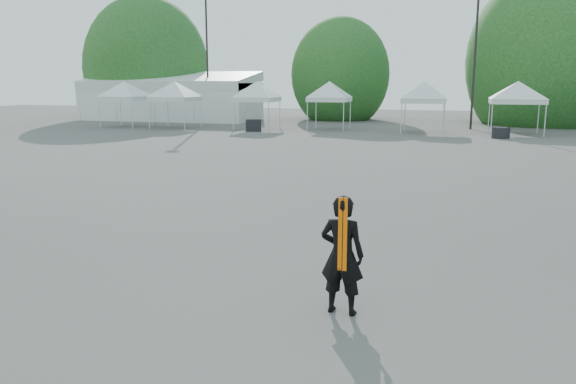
# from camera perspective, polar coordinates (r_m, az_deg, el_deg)

# --- Properties ---
(ground) EXTENTS (120.00, 120.00, 0.00)m
(ground) POSITION_cam_1_polar(r_m,az_deg,el_deg) (10.42, 5.19, -7.02)
(ground) COLOR #474442
(ground) RESTS_ON ground
(marquee) EXTENTS (15.00, 6.25, 4.23)m
(marquee) POSITION_cam_1_polar(r_m,az_deg,el_deg) (50.73, -11.80, 9.40)
(marquee) COLOR silver
(marquee) RESTS_ON ground
(light_pole_west) EXTENTS (0.60, 0.25, 10.30)m
(light_pole_west) POSITION_cam_1_polar(r_m,az_deg,el_deg) (48.11, -8.23, 13.96)
(light_pole_west) COLOR black
(light_pole_west) RESTS_ON ground
(light_pole_east) EXTENTS (0.60, 0.25, 9.80)m
(light_pole_east) POSITION_cam_1_polar(r_m,az_deg,el_deg) (41.80, 18.50, 13.63)
(light_pole_east) COLOR black
(light_pole_east) RESTS_ON ground
(tree_far_w) EXTENTS (4.80, 4.80, 7.30)m
(tree_far_w) POSITION_cam_1_polar(r_m,az_deg,el_deg) (55.30, -14.15, 12.08)
(tree_far_w) COLOR #382314
(tree_far_w) RESTS_ON ground
(tree_mid_w) EXTENTS (4.16, 4.16, 6.33)m
(tree_mid_w) POSITION_cam_1_polar(r_m,az_deg,el_deg) (50.71, 5.33, 11.79)
(tree_mid_w) COLOR #382314
(tree_mid_w) RESTS_ON ground
(tree_mid_e) EXTENTS (5.12, 5.12, 7.79)m
(tree_mid_e) POSITION_cam_1_polar(r_m,az_deg,el_deg) (49.27, 25.34, 11.89)
(tree_mid_e) COLOR #382314
(tree_mid_e) RESTS_ON ground
(tent_a) EXTENTS (4.08, 4.08, 3.88)m
(tent_a) POSITION_cam_1_polar(r_m,az_deg,el_deg) (43.75, -16.27, 10.39)
(tent_a) COLOR silver
(tent_a) RESTS_ON ground
(tent_b) EXTENTS (4.16, 4.16, 3.88)m
(tent_b) POSITION_cam_1_polar(r_m,az_deg,el_deg) (41.60, -11.44, 10.60)
(tent_b) COLOR silver
(tent_b) RESTS_ON ground
(tent_c) EXTENTS (3.89, 3.89, 3.88)m
(tent_c) POSITION_cam_1_polar(r_m,az_deg,el_deg) (39.65, -3.19, 10.78)
(tent_c) COLOR silver
(tent_c) RESTS_ON ground
(tent_d) EXTENTS (3.84, 3.84, 3.88)m
(tent_d) POSITION_cam_1_polar(r_m,az_deg,el_deg) (39.63, 4.25, 10.77)
(tent_d) COLOR silver
(tent_d) RESTS_ON ground
(tent_e) EXTENTS (3.93, 3.93, 3.88)m
(tent_e) POSITION_cam_1_polar(r_m,az_deg,el_deg) (37.79, 13.72, 10.48)
(tent_e) COLOR silver
(tent_e) RESTS_ON ground
(tent_f) EXTENTS (4.57, 4.57, 3.88)m
(tent_f) POSITION_cam_1_polar(r_m,az_deg,el_deg) (38.51, 22.34, 9.98)
(tent_f) COLOR silver
(tent_f) RESTS_ON ground
(man) EXTENTS (0.66, 0.46, 1.71)m
(man) POSITION_cam_1_polar(r_m,az_deg,el_deg) (7.93, 5.51, -6.36)
(man) COLOR black
(man) RESTS_ON ground
(crate_west) EXTENTS (1.19, 1.05, 0.78)m
(crate_west) POSITION_cam_1_polar(r_m,az_deg,el_deg) (38.15, -3.52, 6.76)
(crate_west) COLOR black
(crate_west) RESTS_ON ground
(crate_mid) EXTENTS (1.03, 0.94, 0.65)m
(crate_mid) POSITION_cam_1_polar(r_m,az_deg,el_deg) (35.41, 20.82, 5.63)
(crate_mid) COLOR black
(crate_mid) RESTS_ON ground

